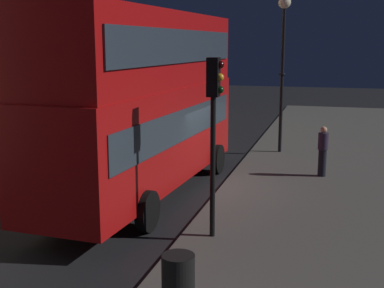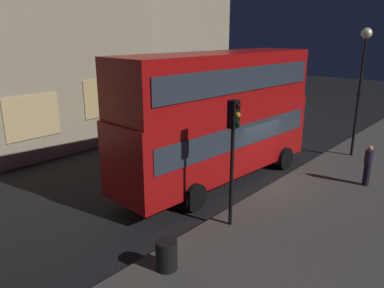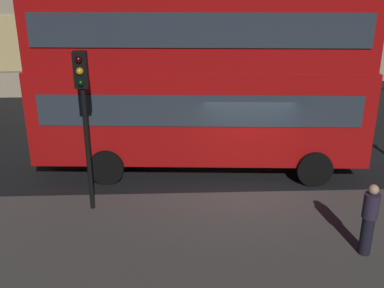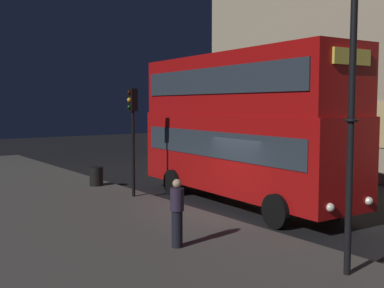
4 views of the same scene
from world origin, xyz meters
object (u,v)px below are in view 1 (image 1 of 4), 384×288
object	(u,v)px
traffic_light_far_side	(160,77)
pedestrian	(323,151)
double_decker_bus	(144,96)
litter_bin	(178,277)
traffic_light_near_kerb	(214,110)
street_lamp	(283,42)

from	to	relation	value
traffic_light_far_side	pedestrian	bearing A→B (deg)	37.74
double_decker_bus	litter_bin	bearing A→B (deg)	-150.83
traffic_light_near_kerb	litter_bin	world-z (taller)	traffic_light_near_kerb
double_decker_bus	litter_bin	distance (m)	7.09
traffic_light_far_side	traffic_light_near_kerb	bearing A→B (deg)	12.75
double_decker_bus	litter_bin	world-z (taller)	double_decker_bus
traffic_light_far_side	pedestrian	world-z (taller)	traffic_light_far_side
traffic_light_near_kerb	litter_bin	bearing A→B (deg)	-178.84
double_decker_bus	traffic_light_near_kerb	xyz separation A→B (m)	(-2.93, -2.78, 0.04)
double_decker_bus	traffic_light_far_side	xyz separation A→B (m)	(10.55, 3.16, -0.18)
traffic_light_near_kerb	street_lamp	distance (m)	10.02
double_decker_bus	pedestrian	size ratio (longest dim) A/B	5.95
traffic_light_near_kerb	street_lamp	world-z (taller)	street_lamp
street_lamp	pedestrian	size ratio (longest dim) A/B	3.68
double_decker_bus	pedestrian	bearing A→B (deg)	-52.72
traffic_light_near_kerb	traffic_light_far_side	distance (m)	14.73
street_lamp	litter_bin	bearing A→B (deg)	178.45
double_decker_bus	traffic_light_near_kerb	world-z (taller)	double_decker_bus
pedestrian	litter_bin	world-z (taller)	pedestrian
litter_bin	pedestrian	bearing A→B (deg)	-12.87
traffic_light_near_kerb	traffic_light_far_side	bearing A→B (deg)	22.84
traffic_light_near_kerb	pedestrian	world-z (taller)	traffic_light_near_kerb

